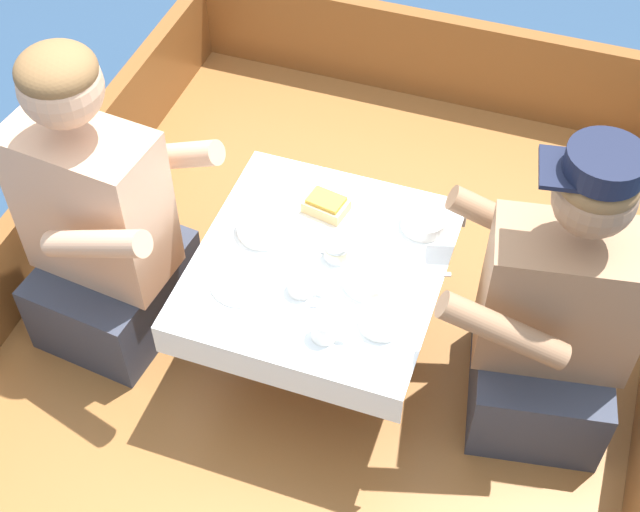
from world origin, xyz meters
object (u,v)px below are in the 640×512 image
at_px(person_port, 100,226).
at_px(person_starboard, 553,319).
at_px(tin_can, 336,251).
at_px(coffee_cup_starboard, 325,327).
at_px(coffee_cup_port, 302,284).
at_px(sandwich, 326,205).

bearing_deg(person_port, person_starboard, 11.44).
bearing_deg(tin_can, coffee_cup_starboard, -77.70).
distance_m(coffee_cup_port, tin_can, 0.15).
bearing_deg(tin_can, person_port, -171.58).
relative_size(person_starboard, tin_can, 14.37).
xyz_separation_m(coffee_cup_port, coffee_cup_starboard, (0.10, -0.12, 0.01)).
bearing_deg(coffee_cup_starboard, sandwich, 108.51).
bearing_deg(coffee_cup_starboard, tin_can, 102.30).
height_order(person_starboard, sandwich, person_starboard).
bearing_deg(coffee_cup_port, coffee_cup_starboard, -49.17).
bearing_deg(person_port, tin_can, 14.42).
distance_m(person_port, sandwich, 0.64).
distance_m(coffee_cup_starboard, tin_can, 0.26).
relative_size(person_starboard, coffee_cup_port, 9.46).
xyz_separation_m(person_port, sandwich, (0.59, 0.25, 0.04)).
bearing_deg(person_port, sandwich, 29.13).
bearing_deg(tin_can, sandwich, 118.03).
bearing_deg(coffee_cup_port, person_starboard, 13.91).
height_order(person_starboard, coffee_cup_starboard, person_starboard).
xyz_separation_m(person_port, coffee_cup_port, (0.62, -0.04, 0.04)).
xyz_separation_m(sandwich, coffee_cup_port, (0.03, -0.29, -0.01)).
height_order(coffee_cup_port, coffee_cup_starboard, coffee_cup_starboard).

